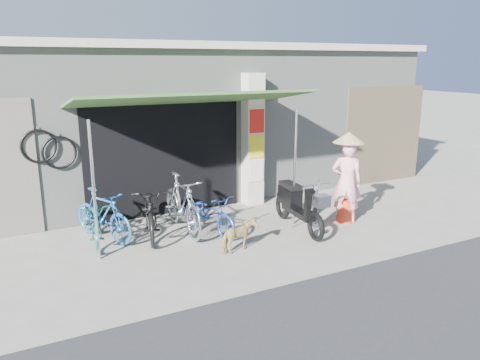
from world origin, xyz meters
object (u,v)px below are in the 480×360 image
bike_blue (103,215)px  bike_silver (182,204)px  moped (297,205)px  bike_black (151,210)px  bike_navy (209,213)px  nun (347,179)px  bike_teal (97,221)px  street_dog (239,236)px

bike_blue → bike_silver: bike_silver is taller
bike_blue → moped: (3.55, -1.14, 0.01)m
bike_blue → bike_black: 0.88m
bike_silver → bike_navy: bike_silver is taller
bike_blue → nun: size_ratio=0.85×
bike_black → nun: (3.81, -1.05, 0.42)m
bike_teal → bike_black: 0.99m
bike_blue → bike_teal: bearing=-159.5°
moped → street_dog: bearing=-155.5°
bike_blue → bike_silver: bearing=-35.8°
bike_black → moped: 2.86m
nun → bike_silver: bearing=21.1°
bike_teal → bike_navy: bearing=-2.8°
bike_navy → bike_black: bearing=143.7°
bike_blue → bike_navy: bike_blue is taller
bike_blue → moped: 3.73m
street_dog → nun: 2.79m
bike_teal → bike_blue: (0.13, 0.14, 0.06)m
moped → bike_silver: bearing=163.0°
street_dog → moped: 1.67m
bike_black → street_dog: size_ratio=2.77×
bike_blue → bike_black: size_ratio=0.84×
nun → bike_navy: bearing=24.9°
bike_navy → street_dog: 1.09m
bike_blue → bike_silver: (1.46, -0.27, 0.09)m
bike_blue → bike_silver: size_ratio=0.85×
street_dog → bike_blue: bearing=35.0°
bike_blue → moped: bearing=-43.1°
bike_black → moped: moped is taller
bike_black → nun: nun is taller
bike_navy → nun: (2.78, -0.65, 0.52)m
bike_black → nun: 3.98m
bike_teal → bike_navy: bike_teal is taller
bike_silver → moped: size_ratio=0.98×
bike_blue → bike_black: bike_black is taller
bike_navy → moped: size_ratio=0.79×
bike_silver → bike_navy: (0.43, -0.33, -0.17)m
bike_black → moped: (2.70, -0.94, -0.01)m
bike_silver → moped: bearing=-22.5°
bike_silver → nun: bearing=-17.0°
bike_navy → nun: nun is taller
bike_blue → bike_silver: 1.49m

